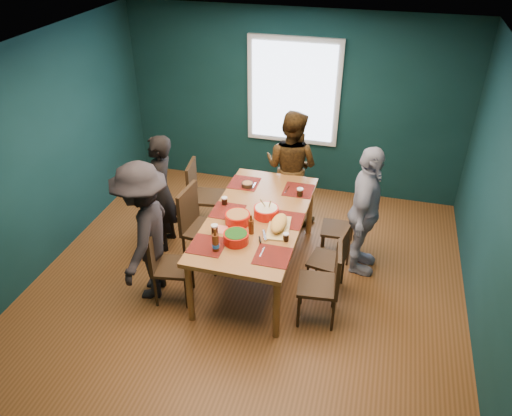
{
  "coord_description": "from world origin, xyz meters",
  "views": [
    {
      "loc": [
        1.29,
        -4.39,
        3.94
      ],
      "look_at": [
        0.03,
        0.28,
        0.91
      ],
      "focal_mm": 35.0,
      "sensor_mm": 36.0,
      "label": 1
    }
  ],
  "objects": [
    {
      "name": "chair_left_far",
      "position": [
        -0.96,
        1.05,
        0.56
      ],
      "size": [
        0.49,
        0.49,
        0.96
      ],
      "rotation": [
        0.0,
        0.0,
        0.14
      ],
      "color": "black",
      "rests_on": "floor"
    },
    {
      "name": "cola_glass_a",
      "position": [
        -0.31,
        -0.2,
        0.87
      ],
      "size": [
        0.08,
        0.08,
        0.11
      ],
      "color": "black",
      "rests_on": "dining_table"
    },
    {
      "name": "chair_left_near",
      "position": [
        -0.82,
        -0.44,
        0.52
      ],
      "size": [
        0.46,
        0.46,
        0.89
      ],
      "rotation": [
        0.0,
        0.0,
        0.17
      ],
      "color": "black",
      "rests_on": "floor"
    },
    {
      "name": "person_near_left",
      "position": [
        -1.04,
        -0.4,
        0.83
      ],
      "size": [
        0.76,
        1.15,
        1.66
      ],
      "primitive_type": "imported",
      "rotation": [
        0.0,
        0.0,
        4.85
      ],
      "color": "black",
      "rests_on": "floor"
    },
    {
      "name": "cola_glass_d",
      "position": [
        -0.39,
        0.4,
        0.87
      ],
      "size": [
        0.07,
        0.07,
        0.1
      ],
      "color": "black",
      "rests_on": "dining_table"
    },
    {
      "name": "bowl_dumpling",
      "position": [
        0.15,
        0.28,
        0.88
      ],
      "size": [
        0.29,
        0.29,
        0.27
      ],
      "color": "red",
      "rests_on": "dining_table"
    },
    {
      "name": "bowl_salad",
      "position": [
        -0.12,
        0.07,
        0.88
      ],
      "size": [
        0.28,
        0.28,
        0.12
      ],
      "color": "red",
      "rests_on": "dining_table"
    },
    {
      "name": "beer_bottle_a",
      "position": [
        -0.19,
        -0.49,
        0.91
      ],
      "size": [
        0.07,
        0.07,
        0.27
      ],
      "color": "#46200C",
      "rests_on": "dining_table"
    },
    {
      "name": "chair_right_far",
      "position": [
        1.02,
        0.83,
        0.5
      ],
      "size": [
        0.4,
        0.4,
        0.85
      ],
      "rotation": [
        0.0,
        0.0,
        0.04
      ],
      "color": "black",
      "rests_on": "floor"
    },
    {
      "name": "small_bowl",
      "position": [
        -0.24,
        0.88,
        0.85
      ],
      "size": [
        0.15,
        0.15,
        0.06
      ],
      "color": "black",
      "rests_on": "dining_table"
    },
    {
      "name": "cutting_board",
      "position": [
        0.35,
        0.07,
        0.87
      ],
      "size": [
        0.31,
        0.59,
        0.13
      ],
      "rotation": [
        0.0,
        0.0,
        0.1
      ],
      "color": "#D1B970",
      "rests_on": "dining_table"
    },
    {
      "name": "napkin_b",
      "position": [
        -0.27,
        -0.11,
        0.82
      ],
      "size": [
        0.16,
        0.16,
        0.0
      ],
      "primitive_type": "cube",
      "rotation": [
        0.0,
        0.0,
        0.04
      ],
      "color": "#DF715D",
      "rests_on": "dining_table"
    },
    {
      "name": "cola_glass_b",
      "position": [
        0.47,
        -0.13,
        0.86
      ],
      "size": [
        0.07,
        0.07,
        0.09
      ],
      "color": "black",
      "rests_on": "dining_table"
    },
    {
      "name": "bowl_herbs",
      "position": [
        -0.03,
        -0.29,
        0.88
      ],
      "size": [
        0.27,
        0.27,
        0.12
      ],
      "color": "red",
      "rests_on": "dining_table"
    },
    {
      "name": "napkin_c",
      "position": [
        0.4,
        -0.49,
        0.82
      ],
      "size": [
        0.2,
        0.2,
        0.0
      ],
      "primitive_type": "cube",
      "rotation": [
        0.0,
        0.0,
        0.49
      ],
      "color": "#DF715D",
      "rests_on": "dining_table"
    },
    {
      "name": "cola_glass_c",
      "position": [
        0.44,
        0.83,
        0.87
      ],
      "size": [
        0.08,
        0.08,
        0.11
      ],
      "color": "black",
      "rests_on": "dining_table"
    },
    {
      "name": "dining_table",
      "position": [
        0.05,
        0.27,
        0.74
      ],
      "size": [
        1.09,
        2.15,
        0.81
      ],
      "rotation": [
        0.0,
        0.0,
        -0.01
      ],
      "color": "olive",
      "rests_on": "floor"
    },
    {
      "name": "beer_bottle_b",
      "position": [
        0.08,
        -0.09,
        0.9
      ],
      "size": [
        0.06,
        0.06,
        0.23
      ],
      "color": "#46200C",
      "rests_on": "dining_table"
    },
    {
      "name": "napkin_a",
      "position": [
        0.39,
        0.29,
        0.82
      ],
      "size": [
        0.21,
        0.21,
        0.0
      ],
      "primitive_type": "cube",
      "rotation": [
        0.0,
        0.0,
        0.6
      ],
      "color": "#DF715D",
      "rests_on": "dining_table"
    },
    {
      "name": "person_far_left",
      "position": [
        -1.26,
        0.49,
        0.78
      ],
      "size": [
        0.43,
        0.6,
        1.56
      ],
      "primitive_type": "imported",
      "rotation": [
        0.0,
        0.0,
        4.82
      ],
      "color": "black",
      "rests_on": "floor"
    },
    {
      "name": "chair_right_mid",
      "position": [
        0.97,
        0.16,
        0.49
      ],
      "size": [
        0.44,
        0.44,
        0.83
      ],
      "rotation": [
        0.0,
        0.0,
        -0.19
      ],
      "color": "black",
      "rests_on": "floor"
    },
    {
      "name": "chair_left_mid",
      "position": [
        -0.7,
        0.27,
        0.6
      ],
      "size": [
        0.5,
        0.5,
        1.03
      ],
      "rotation": [
        0.0,
        0.0,
        -0.08
      ],
      "color": "black",
      "rests_on": "floor"
    },
    {
      "name": "chair_right_near",
      "position": [
        0.96,
        -0.32,
        0.54
      ],
      "size": [
        0.46,
        0.46,
        0.93
      ],
      "rotation": [
        0.0,
        0.0,
        0.11
      ],
      "color": "black",
      "rests_on": "floor"
    },
    {
      "name": "person_right",
      "position": [
        1.24,
        0.66,
        0.82
      ],
      "size": [
        0.45,
        0.98,
        1.64
      ],
      "primitive_type": "imported",
      "rotation": [
        0.0,
        0.0,
        1.52
      ],
      "color": "white",
      "rests_on": "floor"
    },
    {
      "name": "room",
      "position": [
        0.0,
        0.27,
        1.37
      ],
      "size": [
        5.01,
        5.01,
        2.71
      ],
      "color": "brown",
      "rests_on": "ground"
    },
    {
      "name": "person_back",
      "position": [
        0.18,
        1.58,
        0.8
      ],
      "size": [
        0.92,
        0.8,
        1.61
      ],
      "primitive_type": "imported",
      "rotation": [
        0.0,
        0.0,
        2.86
      ],
      "color": "black",
      "rests_on": "floor"
    }
  ]
}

